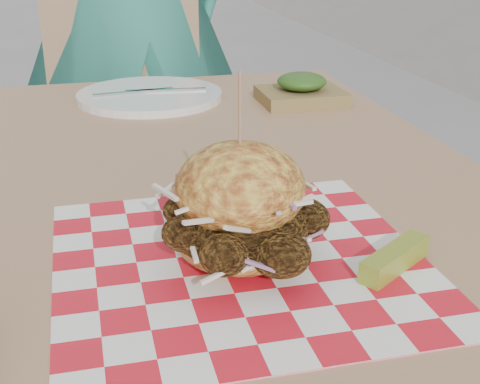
{
  "coord_description": "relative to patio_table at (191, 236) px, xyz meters",
  "views": [
    {
      "loc": [
        -0.4,
        -0.85,
        1.07
      ],
      "look_at": [
        -0.26,
        -0.28,
        0.82
      ],
      "focal_mm": 50.0,
      "sensor_mm": 36.0,
      "label": 1
    }
  ],
  "objects": [
    {
      "name": "paper_liner",
      "position": [
        0.01,
        -0.23,
        0.08
      ],
      "size": [
        0.36,
        0.36,
        0.0
      ],
      "primitive_type": "cube",
      "color": "red",
      "rests_on": "patio_table"
    },
    {
      "name": "kraft_tray",
      "position": [
        0.27,
        0.34,
        0.1
      ],
      "size": [
        0.15,
        0.12,
        0.06
      ],
      "color": "olive",
      "rests_on": "patio_table"
    },
    {
      "name": "pickle_spear",
      "position": [
        0.15,
        -0.28,
        0.09
      ],
      "size": [
        0.09,
        0.07,
        0.02
      ],
      "primitive_type": "cube",
      "rotation": [
        0.0,
        0.0,
        0.59
      ],
      "color": "olive",
      "rests_on": "paper_liner"
    },
    {
      "name": "sandwich",
      "position": [
        0.01,
        -0.23,
        0.13
      ],
      "size": [
        0.17,
        0.17,
        0.19
      ],
      "color": "gold",
      "rests_on": "paper_liner"
    },
    {
      "name": "patio_table",
      "position": [
        0.0,
        0.0,
        0.0
      ],
      "size": [
        0.8,
        1.2,
        0.75
      ],
      "color": "tan",
      "rests_on": "ground"
    },
    {
      "name": "place_setting",
      "position": [
        0.0,
        0.43,
        0.09
      ],
      "size": [
        0.27,
        0.27,
        0.02
      ],
      "color": "white",
      "rests_on": "patio_table"
    },
    {
      "name": "patio_chair",
      "position": [
        0.0,
        0.97,
        -0.12
      ],
      "size": [
        0.42,
        0.43,
        0.95
      ],
      "rotation": [
        0.0,
        0.0,
        -0.0
      ],
      "color": "tan",
      "rests_on": "ground"
    }
  ]
}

